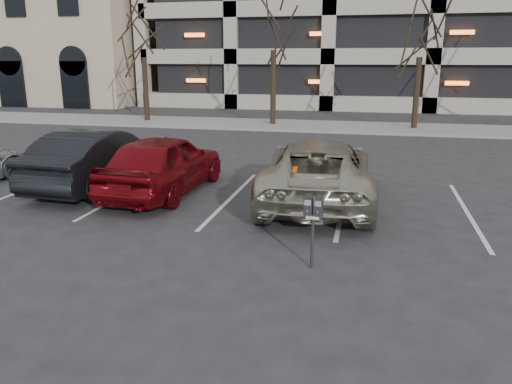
{
  "coord_description": "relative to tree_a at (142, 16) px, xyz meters",
  "views": [
    {
      "loc": [
        1.92,
        -9.37,
        3.43
      ],
      "look_at": [
        -0.09,
        -0.6,
        1.0
      ],
      "focal_mm": 35.0,
      "sensor_mm": 36.0,
      "label": 1
    }
  ],
  "objects": [
    {
      "name": "office_building",
      "position": [
        -18.0,
        13.92,
        1.97
      ],
      "size": [
        26.0,
        16.2,
        15.0
      ],
      "color": "tan",
      "rests_on": "ground"
    },
    {
      "name": "stall_lines",
      "position": [
        8.6,
        -13.7,
        -5.51
      ],
      "size": [
        16.9,
        5.2,
        0.0
      ],
      "color": "silver",
      "rests_on": "ground"
    },
    {
      "name": "parking_meter",
      "position": [
        11.09,
        -17.57,
        -4.56
      ],
      "size": [
        0.33,
        0.16,
        1.25
      ],
      "rotation": [
        0.0,
        0.0,
        -0.11
      ],
      "color": "black",
      "rests_on": "ground"
    },
    {
      "name": "ground",
      "position": [
        10.0,
        -16.0,
        -5.52
      ],
      "size": [
        140.0,
        140.0,
        0.0
      ],
      "primitive_type": "plane",
      "color": "#28282B",
      "rests_on": "ground"
    },
    {
      "name": "car_dark",
      "position": [
        4.77,
        -13.37,
        -4.72
      ],
      "size": [
        1.9,
        4.88,
        1.58
      ],
      "primitive_type": "imported",
      "rotation": [
        0.0,
        0.0,
        3.09
      ],
      "color": "black",
      "rests_on": "ground"
    },
    {
      "name": "car_red",
      "position": [
        6.77,
        -13.62,
        -4.73
      ],
      "size": [
        2.06,
        4.69,
        1.57
      ],
      "primitive_type": "imported",
      "rotation": [
        0.0,
        0.0,
        3.1
      ],
      "color": "maroon",
      "rests_on": "ground"
    },
    {
      "name": "sidewalk",
      "position": [
        10.0,
        0.0,
        -5.46
      ],
      "size": [
        80.0,
        4.0,
        0.12
      ],
      "primitive_type": "cube",
      "color": "gray",
      "rests_on": "ground"
    },
    {
      "name": "tree_c",
      "position": [
        14.0,
        0.0,
        0.02
      ],
      "size": [
        3.37,
        3.37,
        7.66
      ],
      "color": "black",
      "rests_on": "ground"
    },
    {
      "name": "tree_b",
      "position": [
        7.0,
        0.0,
        0.57
      ],
      "size": [
        3.7,
        3.7,
        8.42
      ],
      "color": "black",
      "rests_on": "ground"
    },
    {
      "name": "suv_silver",
      "position": [
        10.75,
        -13.52,
        -4.75
      ],
      "size": [
        2.91,
        5.68,
        1.54
      ],
      "rotation": [
        0.0,
        0.0,
        3.21
      ],
      "color": "#B9B49D",
      "rests_on": "ground"
    },
    {
      "name": "tree_a",
      "position": [
        0.0,
        0.0,
        0.0
      ],
      "size": [
        3.36,
        3.36,
        7.64
      ],
      "color": "black",
      "rests_on": "ground"
    }
  ]
}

